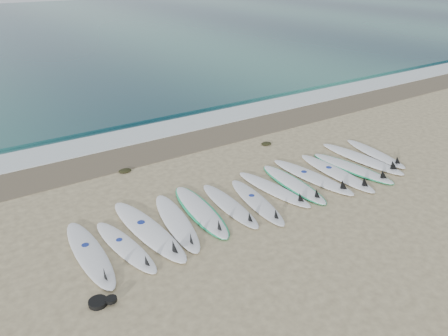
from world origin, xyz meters
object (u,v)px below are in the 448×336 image
surfboard_0 (91,255)px  surfboard_13 (376,154)px  leash_coil (101,302)px  surfboard_7 (275,190)px

surfboard_0 → surfboard_13: 8.66m
surfboard_13 → leash_coil: bearing=-162.2°
leash_coil → surfboard_0: bearing=78.9°
surfboard_0 → leash_coil: size_ratio=5.67×
surfboard_0 → surfboard_7: 4.72m
surfboard_13 → leash_coil: (-8.93, -1.53, -0.00)m
surfboard_7 → leash_coil: size_ratio=5.40×
surfboard_13 → surfboard_7: bearing=-171.0°
surfboard_7 → leash_coil: 5.20m
surfboard_0 → leash_coil: surfboard_0 is taller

